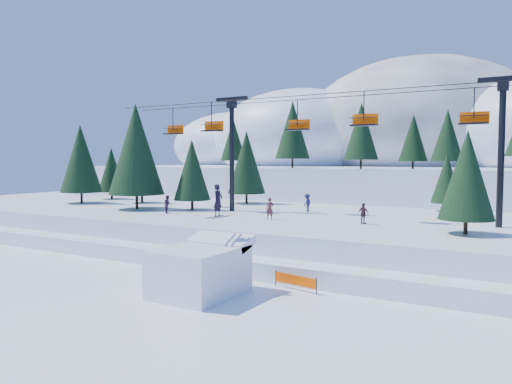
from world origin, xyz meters
The scene contains 10 objects.
ground centered at (0.00, 0.00, 0.00)m, with size 160.00×160.00×0.00m, color white.
mid_shelf centered at (0.00, 18.00, 1.25)m, with size 70.00×22.00×2.50m, color white.
berm centered at (0.00, 8.00, 0.55)m, with size 70.00×6.00×1.10m, color white.
mountain_ridge centered at (-5.07, 73.35, 9.64)m, with size 119.00×60.05×26.46m.
jump_kicker centered at (0.23, 1.05, 1.38)m, with size 3.73×5.09×5.81m.
chairlift centered at (1.56, 18.05, 9.32)m, with size 46.00×3.21×10.28m.
conifer_stand centered at (0.66, 18.27, 6.99)m, with size 62.68×17.27×9.93m.
distant_skiers centered at (0.07, 17.61, 3.30)m, with size 29.28×9.38×1.69m.
banner_near centered at (4.12, 4.43, 0.54)m, with size 2.80×0.61×0.90m.
banner_far centered at (9.90, 5.85, 0.54)m, with size 2.66×1.10×0.90m.
Camera 1 is at (16.02, -19.82, 7.14)m, focal length 35.00 mm.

